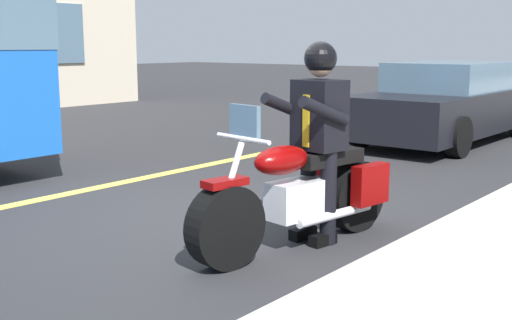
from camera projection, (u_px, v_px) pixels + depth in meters
name	position (u px, v px, depth m)	size (l,w,h in m)	color
ground_plane	(204.00, 220.00, 6.33)	(80.00, 80.00, 0.00)	#28282B
lane_center_stripe	(83.00, 191.00, 7.59)	(60.00, 0.16, 0.01)	#E5DB4C
motorcycle_main	(302.00, 194.00, 5.46)	(2.22, 0.80, 1.26)	black
rider_main	(318.00, 125.00, 5.49)	(0.68, 0.62, 1.74)	black
car_dark	(447.00, 103.00, 11.38)	(4.60, 1.92, 1.40)	black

